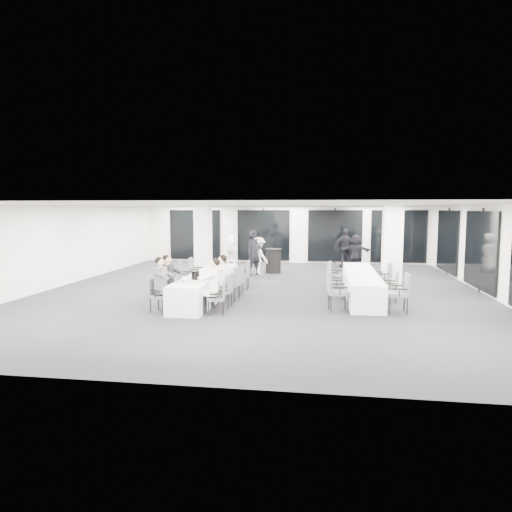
{
  "coord_description": "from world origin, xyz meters",
  "views": [
    {
      "loc": [
        1.97,
        -14.45,
        2.69
      ],
      "look_at": [
        -0.15,
        -0.2,
        1.17
      ],
      "focal_mm": 32.0,
      "sensor_mm": 36.0,
      "label": 1
    }
  ],
  "objects_px": {
    "standing_guest_f": "(356,249)",
    "standing_guest_a": "(254,250)",
    "chair_main_left_near": "(158,293)",
    "chair_main_left_second": "(165,289)",
    "chair_main_left_far": "(195,271)",
    "standing_guest_d": "(345,245)",
    "banquet_table_side": "(361,284)",
    "chair_main_right_fourth": "(238,280)",
    "chair_side_left_far": "(333,274)",
    "cocktail_table": "(273,261)",
    "standing_guest_e": "(391,249)",
    "chair_main_right_far": "(244,273)",
    "chair_side_right_far": "(385,275)",
    "standing_guest_g": "(232,243)",
    "chair_main_right_mid": "(233,282)",
    "chair_side_right_near": "(401,291)",
    "standing_guest_c": "(259,253)",
    "chair_side_right_mid": "(392,284)",
    "banquet_table_main": "(207,286)",
    "chair_side_left_near": "(335,289)",
    "ice_bucket_near": "(195,275)",
    "chair_main_left_fourth": "(185,276)",
    "chair_main_left_mid": "(178,283)",
    "standing_guest_h": "(394,252)",
    "chair_side_left_mid": "(334,281)",
    "chair_main_right_second": "(226,288)",
    "chair_main_right_near": "(219,295)",
    "ice_bucket_far": "(219,264)"
  },
  "relations": [
    {
      "from": "chair_main_right_near",
      "to": "standing_guest_c",
      "type": "relative_size",
      "value": 0.5
    },
    {
      "from": "chair_side_left_far",
      "to": "standing_guest_c",
      "type": "xyz_separation_m",
      "value": [
        -2.93,
        3.11,
        0.34
      ]
    },
    {
      "from": "cocktail_table",
      "to": "chair_side_right_near",
      "type": "height_order",
      "value": "chair_side_right_near"
    },
    {
      "from": "banquet_table_side",
      "to": "chair_main_left_second",
      "type": "distance_m",
      "value": 5.88
    },
    {
      "from": "chair_main_right_mid",
      "to": "standing_guest_g",
      "type": "bearing_deg",
      "value": 19.31
    },
    {
      "from": "chair_main_right_far",
      "to": "chair_side_right_mid",
      "type": "xyz_separation_m",
      "value": [
        4.58,
        -1.43,
        -0.03
      ]
    },
    {
      "from": "chair_main_left_mid",
      "to": "chair_side_left_mid",
      "type": "relative_size",
      "value": 0.92
    },
    {
      "from": "cocktail_table",
      "to": "ice_bucket_near",
      "type": "distance_m",
      "value": 7.0
    },
    {
      "from": "chair_main_left_far",
      "to": "standing_guest_c",
      "type": "bearing_deg",
      "value": 148.35
    },
    {
      "from": "chair_main_left_fourth",
      "to": "chair_main_left_second",
      "type": "bearing_deg",
      "value": -14.37
    },
    {
      "from": "chair_main_left_far",
      "to": "standing_guest_d",
      "type": "relative_size",
      "value": 0.51
    },
    {
      "from": "chair_main_right_near",
      "to": "chair_side_right_near",
      "type": "xyz_separation_m",
      "value": [
        4.6,
        0.86,
        0.09
      ]
    },
    {
      "from": "cocktail_table",
      "to": "chair_main_right_fourth",
      "type": "bearing_deg",
      "value": -96.03
    },
    {
      "from": "chair_main_left_mid",
      "to": "chair_main_left_fourth",
      "type": "bearing_deg",
      "value": -174.14
    },
    {
      "from": "standing_guest_c",
      "to": "standing_guest_h",
      "type": "distance_m",
      "value": 5.33
    },
    {
      "from": "chair_main_left_far",
      "to": "standing_guest_d",
      "type": "height_order",
      "value": "standing_guest_d"
    },
    {
      "from": "standing_guest_e",
      "to": "standing_guest_g",
      "type": "distance_m",
      "value": 7.41
    },
    {
      "from": "chair_main_left_fourth",
      "to": "chair_main_left_mid",
      "type": "bearing_deg",
      "value": -13.85
    },
    {
      "from": "standing_guest_a",
      "to": "standing_guest_g",
      "type": "relative_size",
      "value": 1.04
    },
    {
      "from": "cocktail_table",
      "to": "standing_guest_h",
      "type": "relative_size",
      "value": 0.52
    },
    {
      "from": "chair_main_right_fourth",
      "to": "banquet_table_side",
      "type": "bearing_deg",
      "value": -81.91
    },
    {
      "from": "chair_main_left_near",
      "to": "standing_guest_e",
      "type": "bearing_deg",
      "value": 155.69
    },
    {
      "from": "standing_guest_a",
      "to": "standing_guest_h",
      "type": "distance_m",
      "value": 5.49
    },
    {
      "from": "chair_main_right_mid",
      "to": "standing_guest_d",
      "type": "xyz_separation_m",
      "value": [
        3.57,
        8.09,
        0.46
      ]
    },
    {
      "from": "ice_bucket_near",
      "to": "ice_bucket_far",
      "type": "height_order",
      "value": "ice_bucket_far"
    },
    {
      "from": "banquet_table_main",
      "to": "chair_side_left_near",
      "type": "bearing_deg",
      "value": -17.28
    },
    {
      "from": "chair_main_right_second",
      "to": "chair_main_right_far",
      "type": "height_order",
      "value": "chair_main_right_far"
    },
    {
      "from": "standing_guest_f",
      "to": "ice_bucket_far",
      "type": "height_order",
      "value": "standing_guest_f"
    },
    {
      "from": "chair_side_right_far",
      "to": "standing_guest_e",
      "type": "xyz_separation_m",
      "value": [
        0.93,
        5.56,
        0.39
      ]
    },
    {
      "from": "chair_main_left_fourth",
      "to": "chair_side_right_near",
      "type": "distance_m",
      "value": 6.47
    },
    {
      "from": "standing_guest_a",
      "to": "standing_guest_c",
      "type": "relative_size",
      "value": 1.19
    },
    {
      "from": "standing_guest_e",
      "to": "ice_bucket_near",
      "type": "xyz_separation_m",
      "value": [
        -6.36,
        -8.64,
        -0.05
      ]
    },
    {
      "from": "chair_main_left_near",
      "to": "chair_main_left_fourth",
      "type": "xyz_separation_m",
      "value": [
        -0.01,
        2.43,
        0.09
      ]
    },
    {
      "from": "banquet_table_side",
      "to": "standing_guest_d",
      "type": "relative_size",
      "value": 2.48
    },
    {
      "from": "chair_main_right_far",
      "to": "chair_side_right_far",
      "type": "relative_size",
      "value": 1.0
    },
    {
      "from": "chair_main_left_near",
      "to": "chair_main_left_second",
      "type": "height_order",
      "value": "chair_main_left_near"
    },
    {
      "from": "chair_main_right_fourth",
      "to": "chair_main_right_far",
      "type": "relative_size",
      "value": 0.92
    },
    {
      "from": "chair_main_left_mid",
      "to": "ice_bucket_near",
      "type": "distance_m",
      "value": 1.28
    },
    {
      "from": "banquet_table_main",
      "to": "chair_main_left_near",
      "type": "bearing_deg",
      "value": -113.7
    },
    {
      "from": "chair_side_left_far",
      "to": "cocktail_table",
      "type": "bearing_deg",
      "value": -133.98
    },
    {
      "from": "banquet_table_side",
      "to": "chair_main_right_mid",
      "type": "distance_m",
      "value": 3.93
    },
    {
      "from": "banquet_table_side",
      "to": "chair_main_right_second",
      "type": "relative_size",
      "value": 5.42
    },
    {
      "from": "chair_side_right_near",
      "to": "standing_guest_c",
      "type": "relative_size",
      "value": 0.59
    },
    {
      "from": "chair_main_left_fourth",
      "to": "chair_main_right_second",
      "type": "distance_m",
      "value": 2.38
    },
    {
      "from": "chair_main_right_second",
      "to": "ice_bucket_near",
      "type": "height_order",
      "value": "ice_bucket_near"
    },
    {
      "from": "chair_main_left_second",
      "to": "chair_main_left_mid",
      "type": "height_order",
      "value": "chair_main_left_second"
    },
    {
      "from": "standing_guest_d",
      "to": "standing_guest_g",
      "type": "height_order",
      "value": "standing_guest_d"
    },
    {
      "from": "chair_main_right_near",
      "to": "chair_main_left_mid",
      "type": "bearing_deg",
      "value": 28.99
    },
    {
      "from": "standing_guest_f",
      "to": "standing_guest_a",
      "type": "bearing_deg",
      "value": 39.5
    },
    {
      "from": "standing_guest_h",
      "to": "banquet_table_main",
      "type": "bearing_deg",
      "value": 102.6
    }
  ]
}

